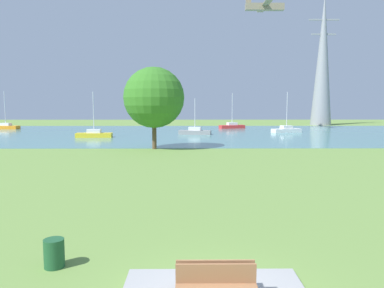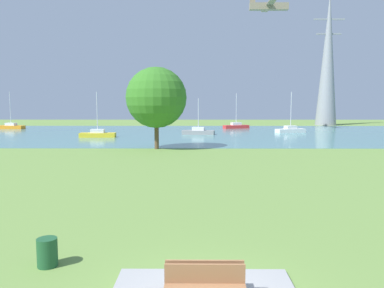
{
  "view_description": "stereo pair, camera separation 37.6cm",
  "coord_description": "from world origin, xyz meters",
  "px_view_note": "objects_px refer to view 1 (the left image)",
  "views": [
    {
      "loc": [
        -0.6,
        -8.09,
        4.52
      ],
      "look_at": [
        -0.41,
        15.37,
        2.02
      ],
      "focal_mm": 35.12,
      "sensor_mm": 36.0,
      "label": 1
    },
    {
      "loc": [
        -0.22,
        -8.09,
        4.52
      ],
      "look_at": [
        -0.41,
        15.37,
        2.02
      ],
      "focal_mm": 35.12,
      "sensor_mm": 36.0,
      "label": 2
    }
  ],
  "objects_px": {
    "electricity_pylon": "(323,60)",
    "bench_facing_water": "(215,279)",
    "sailboat_yellow": "(94,134)",
    "sailboat_white": "(286,130)",
    "sailboat_orange": "(6,127)",
    "light_aircraft": "(264,7)",
    "litter_bin": "(54,253)",
    "tree_west_near": "(154,98)",
    "sailboat_gray": "(195,132)",
    "sailboat_red": "(232,126)"
  },
  "relations": [
    {
      "from": "electricity_pylon",
      "to": "bench_facing_water",
      "type": "bearing_deg",
      "value": -111.0
    },
    {
      "from": "sailboat_yellow",
      "to": "sailboat_white",
      "type": "bearing_deg",
      "value": 16.92
    },
    {
      "from": "sailboat_orange",
      "to": "light_aircraft",
      "type": "height_order",
      "value": "light_aircraft"
    },
    {
      "from": "electricity_pylon",
      "to": "light_aircraft",
      "type": "height_order",
      "value": "electricity_pylon"
    },
    {
      "from": "litter_bin",
      "to": "light_aircraft",
      "type": "height_order",
      "value": "light_aircraft"
    },
    {
      "from": "litter_bin",
      "to": "tree_west_near",
      "type": "height_order",
      "value": "tree_west_near"
    },
    {
      "from": "sailboat_orange",
      "to": "light_aircraft",
      "type": "relative_size",
      "value": 0.81
    },
    {
      "from": "sailboat_white",
      "to": "light_aircraft",
      "type": "relative_size",
      "value": 0.76
    },
    {
      "from": "tree_west_near",
      "to": "electricity_pylon",
      "type": "bearing_deg",
      "value": 53.56
    },
    {
      "from": "sailboat_gray",
      "to": "electricity_pylon",
      "type": "xyz_separation_m",
      "value": [
        27.66,
        25.19,
        13.47
      ]
    },
    {
      "from": "bench_facing_water",
      "to": "sailboat_orange",
      "type": "bearing_deg",
      "value": 119.48
    },
    {
      "from": "light_aircraft",
      "to": "litter_bin",
      "type": "bearing_deg",
      "value": -106.73
    },
    {
      "from": "tree_west_near",
      "to": "light_aircraft",
      "type": "distance_m",
      "value": 34.68
    },
    {
      "from": "tree_west_near",
      "to": "light_aircraft",
      "type": "height_order",
      "value": "light_aircraft"
    },
    {
      "from": "bench_facing_water",
      "to": "sailboat_orange",
      "type": "relative_size",
      "value": 0.26
    },
    {
      "from": "bench_facing_water",
      "to": "sailboat_gray",
      "type": "height_order",
      "value": "sailboat_gray"
    },
    {
      "from": "sailboat_white",
      "to": "sailboat_red",
      "type": "bearing_deg",
      "value": 125.96
    },
    {
      "from": "sailboat_orange",
      "to": "bench_facing_water",
      "type": "bearing_deg",
      "value": -60.52
    },
    {
      "from": "sailboat_gray",
      "to": "light_aircraft",
      "type": "relative_size",
      "value": 0.64
    },
    {
      "from": "sailboat_yellow",
      "to": "light_aircraft",
      "type": "height_order",
      "value": "light_aircraft"
    },
    {
      "from": "sailboat_white",
      "to": "sailboat_yellow",
      "type": "xyz_separation_m",
      "value": [
        -28.49,
        -8.67,
        -0.0
      ]
    },
    {
      "from": "sailboat_gray",
      "to": "electricity_pylon",
      "type": "bearing_deg",
      "value": 42.33
    },
    {
      "from": "litter_bin",
      "to": "electricity_pylon",
      "type": "height_order",
      "value": "electricity_pylon"
    },
    {
      "from": "sailboat_yellow",
      "to": "light_aircraft",
      "type": "relative_size",
      "value": 0.73
    },
    {
      "from": "litter_bin",
      "to": "sailboat_gray",
      "type": "distance_m",
      "value": 46.14
    },
    {
      "from": "sailboat_red",
      "to": "sailboat_white",
      "type": "relative_size",
      "value": 1.02
    },
    {
      "from": "litter_bin",
      "to": "light_aircraft",
      "type": "relative_size",
      "value": 0.1
    },
    {
      "from": "sailboat_gray",
      "to": "sailboat_orange",
      "type": "distance_m",
      "value": 36.38
    },
    {
      "from": "tree_west_near",
      "to": "litter_bin",
      "type": "bearing_deg",
      "value": -90.51
    },
    {
      "from": "sailboat_orange",
      "to": "electricity_pylon",
      "type": "bearing_deg",
      "value": 11.69
    },
    {
      "from": "sailboat_white",
      "to": "light_aircraft",
      "type": "xyz_separation_m",
      "value": [
        -3.01,
        4.69,
        20.2
      ]
    },
    {
      "from": "litter_bin",
      "to": "light_aircraft",
      "type": "distance_m",
      "value": 60.16
    },
    {
      "from": "bench_facing_water",
      "to": "sailboat_yellow",
      "type": "bearing_deg",
      "value": 107.61
    },
    {
      "from": "sailboat_gray",
      "to": "sailboat_white",
      "type": "distance_m",
      "value": 15.13
    },
    {
      "from": "sailboat_gray",
      "to": "sailboat_white",
      "type": "bearing_deg",
      "value": 13.98
    },
    {
      "from": "sailboat_gray",
      "to": "sailboat_yellow",
      "type": "height_order",
      "value": "sailboat_yellow"
    },
    {
      "from": "sailboat_orange",
      "to": "light_aircraft",
      "type": "xyz_separation_m",
      "value": [
        45.88,
        -4.04,
        20.2
      ]
    },
    {
      "from": "sailboat_orange",
      "to": "sailboat_white",
      "type": "bearing_deg",
      "value": -10.13
    },
    {
      "from": "electricity_pylon",
      "to": "sailboat_red",
      "type": "bearing_deg",
      "value": -151.4
    },
    {
      "from": "sailboat_red",
      "to": "sailboat_gray",
      "type": "height_order",
      "value": "sailboat_red"
    },
    {
      "from": "sailboat_red",
      "to": "electricity_pylon",
      "type": "bearing_deg",
      "value": 28.6
    },
    {
      "from": "bench_facing_water",
      "to": "electricity_pylon",
      "type": "distance_m",
      "value": 79.13
    },
    {
      "from": "bench_facing_water",
      "to": "tree_west_near",
      "type": "relative_size",
      "value": 0.22
    },
    {
      "from": "light_aircraft",
      "to": "sailboat_gray",
      "type": "bearing_deg",
      "value": -144.45
    },
    {
      "from": "bench_facing_water",
      "to": "electricity_pylon",
      "type": "relative_size",
      "value": 0.06
    },
    {
      "from": "light_aircraft",
      "to": "sailboat_white",
      "type": "bearing_deg",
      "value": -57.31
    },
    {
      "from": "sailboat_white",
      "to": "tree_west_near",
      "type": "height_order",
      "value": "tree_west_near"
    },
    {
      "from": "litter_bin",
      "to": "tree_west_near",
      "type": "bearing_deg",
      "value": 89.49
    },
    {
      "from": "tree_west_near",
      "to": "sailboat_white",
      "type": "bearing_deg",
      "value": 48.9
    },
    {
      "from": "sailboat_yellow",
      "to": "tree_west_near",
      "type": "relative_size",
      "value": 0.75
    }
  ]
}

